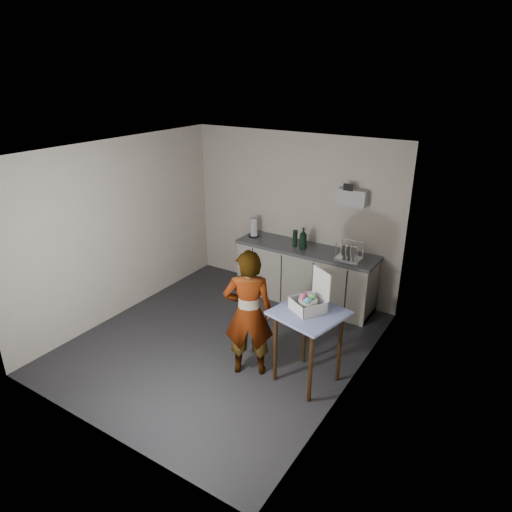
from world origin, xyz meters
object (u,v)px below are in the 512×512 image
Objects in this scene: side_table at (309,321)px; paper_towel at (254,228)px; dish_rack at (349,255)px; kitchen_counter at (305,276)px; soda_can at (303,242)px; standing_man at (248,314)px; dark_bottle at (295,238)px; bakery_box at (309,301)px; soap_bottle at (303,239)px.

side_table is 2.64m from paper_towel.
kitchen_counter is at bearing 176.04° from dish_rack.
kitchen_counter is 16.93× the size of soda_can.
standing_man reaches higher than side_table.
dark_bottle is 0.81× the size of paper_towel.
standing_man is 3.45× the size of bakery_box.
soap_bottle is at bearing -3.61° from paper_towel.
bakery_box reaches higher than soap_bottle.
soap_bottle reaches higher than dark_bottle.
side_table is 1.78m from dish_rack.
paper_towel reaches higher than dark_bottle.
soap_bottle is at bearing -179.83° from dish_rack.
dish_rack is (-0.23, 1.76, 0.15)m from side_table.
soap_bottle is 1.96m from bakery_box.
dark_bottle is 0.90m from dish_rack.
standing_man is 0.74m from bakery_box.
soda_can is 0.89m from paper_towel.
dish_rack is at bearing -6.75° from soda_can.
side_table is at bearing -29.29° from bakery_box.
soda_can is (-0.34, 2.07, 0.17)m from standing_man.
dish_rack is at bearing -1.98° from dark_bottle.
bakery_box is (1.88, -1.77, -0.02)m from paper_towel.
standing_man is 2.10m from soda_can.
soda_can is at bearing 149.50° from bakery_box.
paper_towel reaches higher than dish_rack.
paper_towel is at bearing 178.07° from dish_rack.
dark_bottle is (-0.45, 2.00, 0.23)m from standing_man.
soda_can reaches higher than kitchen_counter.
dark_bottle is at bearing -107.35° from standing_man.
kitchen_counter is 2.08m from bakery_box.
dish_rack is at bearing -3.96° from kitchen_counter.
soap_bottle is 0.93m from paper_towel.
standing_man is (-0.68, -0.21, -0.01)m from side_table.
soda_can is 0.42× the size of paper_towel.
soap_bottle is at bearing -111.51° from standing_man.
dish_rack reaches higher than soda_can.
dark_bottle is at bearing 167.94° from soap_bottle.
kitchen_counter is at bearing 148.12° from bakery_box.
standing_man is at bearing -59.01° from paper_towel.
paper_towel is 0.87× the size of dish_rack.
standing_man is at bearing -102.85° from dish_rack.
soda_can is (-0.05, 0.10, -0.10)m from soap_bottle.
paper_towel is at bearing 167.37° from bakery_box.
paper_towel reaches higher than soda_can.
bakery_box is at bearing 133.44° from side_table.
paper_towel reaches higher than side_table.
paper_towel is 1.67m from dish_rack.
bakery_box is (0.95, -1.71, -0.03)m from soap_bottle.
soda_can is at bearing 132.25° from side_table.
paper_towel reaches higher than kitchen_counter.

